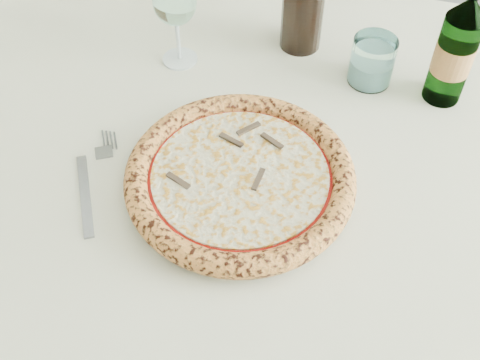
{
  "coord_description": "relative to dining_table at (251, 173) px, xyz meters",
  "views": [
    {
      "loc": [
        -0.04,
        -0.63,
        1.44
      ],
      "look_at": [
        -0.14,
        -0.08,
        0.78
      ],
      "focal_mm": 45.0,
      "sensor_mm": 36.0,
      "label": 1
    }
  ],
  "objects": [
    {
      "name": "chair_far",
      "position": [
        0.02,
        0.73,
        -0.14
      ],
      "size": [
        0.58,
        0.58,
        0.93
      ],
      "color": "brown",
      "rests_on": "floor"
    },
    {
      "name": "pizza",
      "position": [
        -0.0,
        -0.1,
        0.11
      ],
      "size": [
        0.33,
        0.33,
        0.03
      ],
      "color": "#BE7E49",
      "rests_on": "plate"
    },
    {
      "name": "dining_table",
      "position": [
        0.0,
        0.0,
        0.0
      ],
      "size": [
        1.66,
        1.08,
        0.76
      ],
      "color": "brown",
      "rests_on": "floor"
    },
    {
      "name": "tumbler",
      "position": [
        0.17,
        0.17,
        0.12
      ],
      "size": [
        0.07,
        0.07,
        0.08
      ],
      "color": "white",
      "rests_on": "dining_table"
    },
    {
      "name": "fork",
      "position": [
        -0.22,
        -0.13,
        0.08
      ],
      "size": [
        0.07,
        0.21,
        0.0
      ],
      "color": "gray",
      "rests_on": "dining_table"
    },
    {
      "name": "beer_bottle",
      "position": [
        0.29,
        0.16,
        0.18
      ],
      "size": [
        0.06,
        0.06,
        0.24
      ],
      "color": "#2F602B",
      "rests_on": "dining_table"
    },
    {
      "name": "wine_glass",
      "position": [
        -0.16,
        0.17,
        0.2
      ],
      "size": [
        0.07,
        0.07,
        0.16
      ],
      "color": "white",
      "rests_on": "dining_table"
    },
    {
      "name": "plate",
      "position": [
        -0.0,
        -0.1,
        0.09
      ],
      "size": [
        0.3,
        0.3,
        0.02
      ],
      "color": "silver",
      "rests_on": "dining_table"
    }
  ]
}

